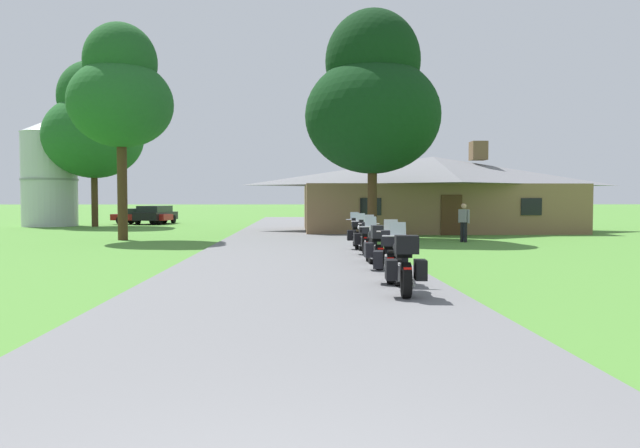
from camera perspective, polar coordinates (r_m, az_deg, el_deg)
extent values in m
plane|color=#4C8433|center=(22.48, -2.56, -2.23)|extent=(500.00, 500.00, 0.00)
cube|color=slate|center=(20.48, -2.58, -2.60)|extent=(6.40, 80.00, 0.06)
cylinder|color=black|center=(11.74, 7.80, -4.60)|extent=(0.16, 0.65, 0.64)
cylinder|color=black|center=(10.32, 8.59, -5.56)|extent=(0.20, 0.65, 0.64)
cube|color=silver|center=(11.00, 8.18, -4.75)|extent=(0.30, 0.58, 0.30)
ellipsoid|color=black|center=(11.21, 8.05, -2.30)|extent=(0.34, 0.54, 0.26)
cube|color=black|center=(10.76, 8.30, -2.98)|extent=(0.32, 0.54, 0.10)
cylinder|color=silver|center=(11.63, 7.83, -1.20)|extent=(0.66, 0.08, 0.03)
cylinder|color=silver|center=(11.70, 7.81, -2.85)|extent=(0.08, 0.24, 0.73)
cube|color=#B2BCC6|center=(11.72, 7.79, -0.48)|extent=(0.33, 0.13, 0.27)
sphere|color=silver|center=(11.64, 7.83, -1.88)|extent=(0.11, 0.11, 0.11)
cube|color=black|center=(10.20, 8.64, -2.03)|extent=(0.43, 0.39, 0.32)
cube|color=red|center=(10.07, 8.74, -4.47)|extent=(0.14, 0.04, 0.06)
cylinder|color=silver|center=(10.66, 9.14, -5.85)|extent=(0.11, 0.55, 0.07)
cube|color=black|center=(10.32, 7.13, -4.54)|extent=(0.23, 0.41, 0.36)
cube|color=black|center=(10.37, 10.00, -4.52)|extent=(0.23, 0.41, 0.36)
cylinder|color=black|center=(13.43, 7.06, -3.71)|extent=(0.21, 0.65, 0.64)
cylinder|color=black|center=(12.00, 7.06, -4.44)|extent=(0.26, 0.66, 0.64)
cube|color=silver|center=(12.69, 7.06, -3.80)|extent=(0.35, 0.59, 0.30)
ellipsoid|color=orange|center=(12.91, 7.07, -1.69)|extent=(0.38, 0.56, 0.26)
cube|color=black|center=(12.46, 7.07, -2.25)|extent=(0.36, 0.56, 0.10)
cylinder|color=silver|center=(13.34, 7.08, -0.74)|extent=(0.66, 0.14, 0.03)
cylinder|color=silver|center=(13.40, 7.07, -2.18)|extent=(0.10, 0.24, 0.73)
cube|color=#B2BCC6|center=(13.43, 7.08, -0.12)|extent=(0.33, 0.16, 0.27)
sphere|color=silver|center=(13.35, 7.07, -1.34)|extent=(0.11, 0.11, 0.11)
cube|color=black|center=(11.89, 7.08, -1.40)|extent=(0.45, 0.42, 0.32)
cube|color=red|center=(11.76, 7.07, -3.48)|extent=(0.14, 0.05, 0.06)
cylinder|color=silver|center=(12.33, 7.71, -4.73)|extent=(0.16, 0.55, 0.07)
cube|color=black|center=(12.03, 5.83, -3.55)|extent=(0.26, 0.43, 0.36)
cube|color=black|center=(12.04, 8.31, -3.56)|extent=(0.26, 0.43, 0.36)
cylinder|color=black|center=(15.77, 5.10, -2.81)|extent=(0.12, 0.64, 0.64)
cylinder|color=black|center=(14.36, 5.93, -3.32)|extent=(0.16, 0.64, 0.64)
cube|color=silver|center=(15.04, 5.51, -2.83)|extent=(0.27, 0.56, 0.30)
ellipsoid|color=black|center=(15.26, 5.36, -1.06)|extent=(0.31, 0.52, 0.26)
cube|color=black|center=(14.81, 5.63, -1.51)|extent=(0.29, 0.52, 0.10)
cylinder|color=silver|center=(15.69, 5.13, -0.27)|extent=(0.66, 0.04, 0.03)
cylinder|color=silver|center=(15.75, 5.10, -1.50)|extent=(0.06, 0.24, 0.73)
cube|color=#B2BCC6|center=(15.78, 5.08, 0.25)|extent=(0.32, 0.11, 0.27)
sphere|color=silver|center=(15.69, 5.13, -0.78)|extent=(0.11, 0.11, 0.11)
cube|color=black|center=(14.26, 5.97, -0.78)|extent=(0.41, 0.37, 0.32)
cube|color=red|center=(14.12, 6.07, -2.50)|extent=(0.14, 0.03, 0.06)
cylinder|color=silver|center=(14.70, 6.27, -3.58)|extent=(0.08, 0.55, 0.07)
cube|color=black|center=(14.35, 4.87, -2.60)|extent=(0.21, 0.40, 0.36)
cube|color=black|center=(14.43, 6.92, -2.58)|extent=(0.21, 0.40, 0.36)
cylinder|color=black|center=(17.86, 4.88, -2.20)|extent=(0.19, 0.65, 0.64)
cylinder|color=black|center=(16.42, 4.88, -2.60)|extent=(0.23, 0.65, 0.64)
cube|color=silver|center=(17.12, 4.88, -2.20)|extent=(0.33, 0.59, 0.30)
ellipsoid|color=maroon|center=(17.35, 4.89, -0.65)|extent=(0.36, 0.55, 0.26)
cube|color=black|center=(16.89, 4.89, -1.04)|extent=(0.34, 0.55, 0.10)
cylinder|color=silver|center=(17.78, 4.89, 0.04)|extent=(0.66, 0.11, 0.03)
cylinder|color=silver|center=(17.83, 4.88, -1.05)|extent=(0.09, 0.24, 0.73)
cube|color=#B2BCC6|center=(17.87, 4.89, 0.50)|extent=(0.33, 0.15, 0.27)
sphere|color=silver|center=(17.78, 4.89, -0.42)|extent=(0.11, 0.11, 0.11)
cube|color=black|center=(16.33, 4.89, -0.38)|extent=(0.44, 0.41, 0.32)
cube|color=red|center=(16.19, 4.88, -1.88)|extent=(0.14, 0.05, 0.06)
cylinder|color=silver|center=(16.75, 5.36, -2.85)|extent=(0.14, 0.55, 0.07)
cylinder|color=black|center=(19.89, 4.06, -1.74)|extent=(0.11, 0.64, 0.64)
cylinder|color=black|center=(18.46, 4.54, -2.05)|extent=(0.16, 0.64, 0.64)
cube|color=silver|center=(19.15, 4.30, -1.72)|extent=(0.26, 0.56, 0.30)
ellipsoid|color=silver|center=(19.38, 4.22, -0.33)|extent=(0.30, 0.52, 0.26)
cube|color=black|center=(18.93, 4.37, -0.67)|extent=(0.28, 0.52, 0.10)
cylinder|color=silver|center=(19.81, 4.08, 0.27)|extent=(0.66, 0.03, 0.03)
cylinder|color=silver|center=(19.87, 4.06, -0.70)|extent=(0.06, 0.24, 0.73)
cube|color=#B2BCC6|center=(19.91, 4.05, 0.69)|extent=(0.32, 0.11, 0.27)
sphere|color=silver|center=(19.82, 4.08, -0.13)|extent=(0.11, 0.11, 0.11)
cube|color=black|center=(18.37, 4.57, -0.08)|extent=(0.40, 0.36, 0.32)
cube|color=red|center=(18.23, 4.63, -1.41)|extent=(0.14, 0.03, 0.06)
cylinder|color=silver|center=(18.80, 4.85, -2.28)|extent=(0.07, 0.55, 0.07)
cube|color=black|center=(18.47, 3.73, -1.49)|extent=(0.20, 0.40, 0.36)
cube|color=black|center=(18.53, 5.33, -1.48)|extent=(0.20, 0.40, 0.36)
cylinder|color=black|center=(21.81, 3.47, -1.38)|extent=(0.13, 0.64, 0.64)
cylinder|color=black|center=(20.38, 3.75, -1.64)|extent=(0.17, 0.64, 0.64)
cube|color=silver|center=(21.07, 3.61, -1.34)|extent=(0.28, 0.57, 0.30)
ellipsoid|color=#1E3899|center=(21.30, 3.56, -0.09)|extent=(0.32, 0.53, 0.26)
cube|color=black|center=(20.85, 3.65, -0.39)|extent=(0.30, 0.53, 0.10)
cylinder|color=silver|center=(21.74, 3.48, 0.46)|extent=(0.66, 0.05, 0.03)
cylinder|color=silver|center=(21.79, 3.47, -0.43)|extent=(0.07, 0.24, 0.73)
cube|color=#B2BCC6|center=(21.83, 3.46, 0.83)|extent=(0.32, 0.12, 0.27)
sphere|color=silver|center=(21.74, 3.48, 0.09)|extent=(0.11, 0.11, 0.11)
cube|color=black|center=(20.29, 3.77, 0.15)|extent=(0.41, 0.37, 0.32)
cube|color=red|center=(20.14, 3.80, -1.05)|extent=(0.14, 0.03, 0.06)
cylinder|color=silver|center=(20.71, 4.07, -1.85)|extent=(0.09, 0.55, 0.07)
cube|color=black|center=(20.40, 3.02, -1.13)|extent=(0.21, 0.41, 0.36)
cube|color=black|center=(20.44, 4.47, -1.12)|extent=(0.21, 0.41, 0.36)
cube|color=brown|center=(34.41, 11.17, 1.56)|extent=(15.06, 8.23, 2.69)
pyramid|color=slate|center=(34.45, 11.20, 5.21)|extent=(15.96, 8.72, 1.70)
cube|color=brown|center=(35.26, 15.53, 7.05)|extent=(0.90, 0.90, 1.10)
cube|color=#472D19|center=(30.40, 12.99, 0.88)|extent=(1.10, 0.08, 2.10)
cube|color=black|center=(29.56, 5.09, 1.73)|extent=(1.10, 0.06, 0.90)
cube|color=black|center=(31.77, 20.35, 1.64)|extent=(1.10, 0.06, 0.90)
cylinder|color=navy|center=(26.54, 14.13, -0.67)|extent=(0.14, 0.14, 0.86)
cylinder|color=navy|center=(26.37, 14.07, -0.69)|extent=(0.14, 0.14, 0.86)
cube|color=#5B6638|center=(26.43, 14.11, 0.86)|extent=(0.35, 0.42, 0.56)
cylinder|color=#5B6638|center=(26.66, 14.19, 0.83)|extent=(0.09, 0.09, 0.58)
cylinder|color=#5B6638|center=(26.20, 14.04, 0.80)|extent=(0.09, 0.09, 0.58)
sphere|color=tan|center=(26.42, 14.12, 1.77)|extent=(0.21, 0.21, 0.21)
cylinder|color=black|center=(25.49, 13.99, -0.79)|extent=(0.14, 0.14, 0.86)
cylinder|color=black|center=(25.39, 14.33, -0.81)|extent=(0.14, 0.14, 0.86)
cube|color=gray|center=(25.41, 14.17, 0.80)|extent=(0.40, 0.42, 0.56)
cylinder|color=gray|center=(25.53, 13.74, 0.77)|extent=(0.09, 0.09, 0.58)
cylinder|color=gray|center=(25.29, 14.61, 0.74)|extent=(0.09, 0.09, 0.58)
sphere|color=tan|center=(25.40, 14.18, 1.75)|extent=(0.21, 0.21, 0.21)
cylinder|color=#422D19|center=(27.46, -19.14, 3.59)|extent=(0.44, 0.44, 4.90)
ellipsoid|color=#1E5623|center=(27.80, -19.24, 11.28)|extent=(4.64, 4.64, 3.95)
ellipsoid|color=#1B4E20|center=(28.16, -19.29, 15.02)|extent=(3.25, 3.25, 3.48)
cylinder|color=#422D19|center=(42.43, -21.58, 2.70)|extent=(0.44, 0.44, 4.35)
ellipsoid|color=#1E5623|center=(42.66, -21.66, 8.10)|extent=(6.68, 6.68, 5.68)
ellipsoid|color=#1B4E20|center=(43.02, -21.72, 11.64)|extent=(4.68, 4.68, 5.01)
cylinder|color=#422D19|center=(26.71, 5.24, 2.76)|extent=(0.44, 0.44, 3.99)
ellipsoid|color=#0F3314|center=(26.99, 5.27, 10.68)|extent=(6.27, 6.27, 5.33)
ellipsoid|color=black|center=(27.47, 5.29, 15.86)|extent=(4.39, 4.39, 4.70)
cylinder|color=#B2B7BC|center=(44.37, -25.39, 4.02)|extent=(3.67, 3.67, 6.52)
cone|color=#999EA3|center=(44.65, -25.48, 8.79)|extent=(3.74, 3.74, 0.92)
cylinder|color=gray|center=(44.37, -25.39, 4.02)|extent=(3.78, 3.78, 0.15)
cube|color=black|center=(45.69, -16.04, 0.78)|extent=(2.46, 4.81, 0.60)
cube|color=black|center=(45.49, -16.14, 1.45)|extent=(2.05, 3.41, 0.48)
cylinder|color=black|center=(47.33, -16.35, 0.47)|extent=(0.31, 0.66, 0.64)
cylinder|color=black|center=(46.72, -14.43, 0.46)|extent=(0.31, 0.66, 0.64)
cylinder|color=black|center=(44.70, -17.72, 0.34)|extent=(0.31, 0.66, 0.64)
cylinder|color=black|center=(44.06, -15.70, 0.34)|extent=(0.31, 0.66, 0.64)
cube|color=maroon|center=(45.28, -17.34, 0.66)|extent=(4.46, 2.55, 0.46)
cube|color=black|center=(45.31, -17.46, 1.22)|extent=(2.14, 1.92, 0.42)
cylinder|color=black|center=(45.10, -19.29, 0.34)|extent=(0.67, 0.33, 0.64)
cylinder|color=black|center=(46.61, -18.34, 0.41)|extent=(0.67, 0.33, 0.64)
cylinder|color=black|center=(43.98, -16.26, 0.33)|extent=(0.67, 0.33, 0.64)
cylinder|color=black|center=(45.53, -15.40, 0.41)|extent=(0.67, 0.33, 0.64)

